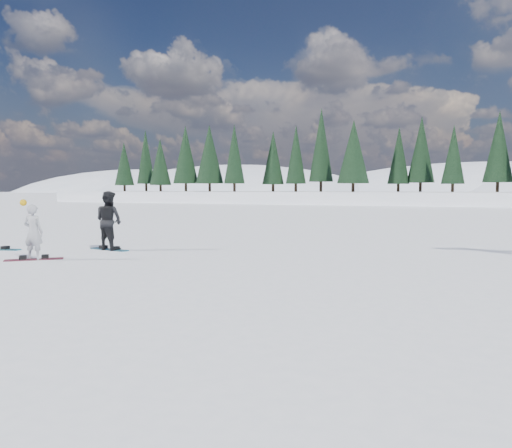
{
  "coord_description": "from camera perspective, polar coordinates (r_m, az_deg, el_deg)",
  "views": [
    {
      "loc": [
        9.07,
        -9.9,
        1.96
      ],
      "look_at": [
        4.73,
        1.25,
        1.1
      ],
      "focal_mm": 35.0,
      "sensor_mm": 36.0,
      "label": 1
    }
  ],
  "objects": [
    {
      "name": "ground",
      "position": [
        13.57,
        -21.06,
        -4.47
      ],
      "size": [
        420.0,
        420.0,
        0.0
      ],
      "primitive_type": "plane",
      "color": "white",
      "rests_on": "ground"
    },
    {
      "name": "alpine_backdrop",
      "position": [
        200.79,
        15.25,
        -0.59
      ],
      "size": [
        412.5,
        227.0,
        53.2
      ],
      "color": "white",
      "rests_on": "ground"
    },
    {
      "name": "snowboarder_woman",
      "position": [
        14.9,
        -24.12,
        -0.81
      ],
      "size": [
        0.61,
        0.45,
        1.66
      ],
      "rotation": [
        0.0,
        0.0,
        3.31
      ],
      "color": "#AFAFB4",
      "rests_on": "ground"
    },
    {
      "name": "snowboarder_man",
      "position": [
        16.48,
        -16.48,
        0.38
      ],
      "size": [
        1.01,
        0.84,
        1.87
      ],
      "primitive_type": "imported",
      "rotation": [
        0.0,
        0.0,
        2.99
      ],
      "color": "black",
      "rests_on": "ground"
    },
    {
      "name": "snowboard_woman",
      "position": [
        14.98,
        -24.02,
        -3.71
      ],
      "size": [
        1.32,
        1.19,
        0.03
      ],
      "primitive_type": "cube",
      "rotation": [
        0.0,
        0.0,
        0.71
      ],
      "color": "maroon",
      "rests_on": "ground"
    },
    {
      "name": "snowboard_man",
      "position": [
        16.56,
        -16.42,
        -2.8
      ],
      "size": [
        1.53,
        0.57,
        0.03
      ],
      "primitive_type": "cube",
      "rotation": [
        0.0,
        0.0,
        -0.2
      ],
      "color": "#165B7A",
      "rests_on": "ground"
    }
  ]
}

